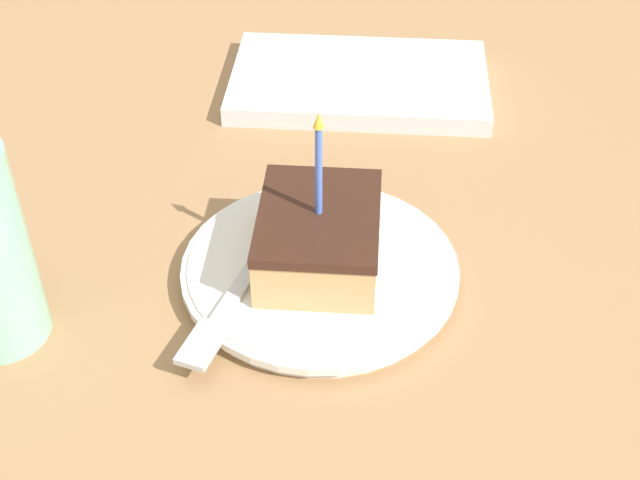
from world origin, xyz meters
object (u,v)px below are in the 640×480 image
(plate, at_px, (320,270))
(marble_board, at_px, (359,82))
(cake_slice, at_px, (319,236))
(fork, at_px, (235,295))

(plate, distance_m, marble_board, 0.30)
(plate, height_order, cake_slice, cake_slice)
(cake_slice, distance_m, marble_board, 0.30)
(fork, bearing_deg, marble_board, -103.17)
(cake_slice, relative_size, fork, 0.77)
(fork, bearing_deg, plate, -144.47)
(plate, xyz_separation_m, marble_board, (-0.02, -0.30, 0.00))
(plate, relative_size, marble_board, 0.83)
(plate, xyz_separation_m, cake_slice, (0.00, -0.00, 0.03))
(marble_board, bearing_deg, plate, 86.43)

